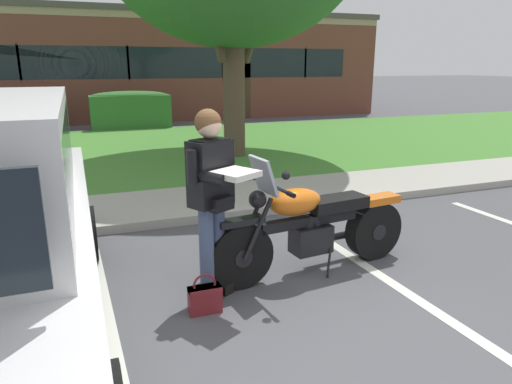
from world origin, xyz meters
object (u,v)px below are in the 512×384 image
Objects in this scene: motorcycle at (319,225)px; brick_building at (118,65)px; handbag at (205,297)px; hedge_left at (6,113)px; rider_person at (213,189)px; hedge_center_left at (130,109)px.

brick_building is (-0.40, 17.93, 1.54)m from motorcycle.
brick_building is at bearing 87.16° from handbag.
brick_building is at bearing 58.27° from hedge_left.
rider_person reaches higher than hedge_left.
hedge_center_left is at bearing 86.68° from handbag.
motorcycle is 1.42m from handbag.
motorcycle is at bearing -87.04° from hedge_center_left.
motorcycle is at bearing 17.88° from handbag.
brick_building is (0.74, 18.06, 1.02)m from rider_person.
brick_building is at bearing 91.29° from motorcycle.
motorcycle is 1.26m from rider_person.
hedge_left is at bearing -121.73° from brick_building.
rider_person is at bearing -75.48° from hedge_left.
hedge_left reaches higher than handbag.
handbag is 0.02× the size of brick_building.
rider_person is at bearing 59.62° from handbag.
hedge_left is at bearing 180.00° from hedge_center_left.
rider_person reaches higher than motorcycle.
hedge_left is (-4.22, 11.76, 0.16)m from motorcycle.
motorcycle is 6.23× the size of handbag.
motorcycle is at bearing -88.71° from brick_building.
handbag is 0.14× the size of hedge_center_left.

